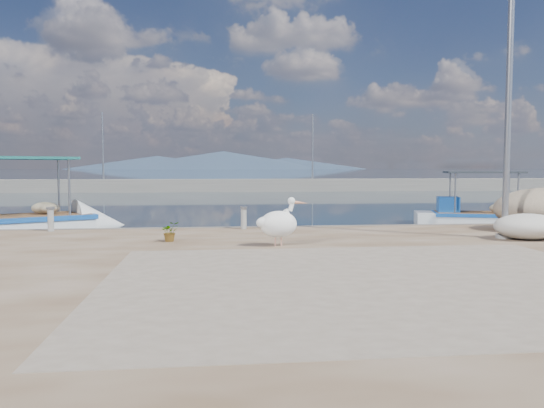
{
  "coord_description": "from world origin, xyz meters",
  "views": [
    {
      "loc": [
        -1.68,
        -11.39,
        2.37
      ],
      "look_at": [
        0.0,
        3.8,
        1.3
      ],
      "focal_mm": 35.0,
      "sensor_mm": 36.0,
      "label": 1
    }
  ],
  "objects_px": {
    "boat_right": "(480,220)",
    "lamp_post": "(508,112)",
    "boat_left": "(20,227)",
    "bollard_near": "(244,217)",
    "pelican": "(279,223)"
  },
  "relations": [
    {
      "from": "bollard_near",
      "to": "pelican",
      "type": "bearing_deg",
      "value": -79.96
    },
    {
      "from": "boat_right",
      "to": "boat_left",
      "type": "bearing_deg",
      "value": -161.04
    },
    {
      "from": "boat_right",
      "to": "pelican",
      "type": "distance_m",
      "value": 12.33
    },
    {
      "from": "boat_left",
      "to": "pelican",
      "type": "bearing_deg",
      "value": -68.58
    },
    {
      "from": "boat_right",
      "to": "bollard_near",
      "type": "bearing_deg",
      "value": -139.3
    },
    {
      "from": "pelican",
      "to": "lamp_post",
      "type": "relative_size",
      "value": 0.17
    },
    {
      "from": "boat_left",
      "to": "pelican",
      "type": "height_order",
      "value": "boat_left"
    },
    {
      "from": "lamp_post",
      "to": "boat_right",
      "type": "bearing_deg",
      "value": 66.32
    },
    {
      "from": "pelican",
      "to": "lamp_post",
      "type": "bearing_deg",
      "value": 2.88
    },
    {
      "from": "boat_left",
      "to": "lamp_post",
      "type": "distance_m",
      "value": 16.23
    },
    {
      "from": "boat_left",
      "to": "lamp_post",
      "type": "height_order",
      "value": "lamp_post"
    },
    {
      "from": "boat_left",
      "to": "bollard_near",
      "type": "bearing_deg",
      "value": -53.09
    },
    {
      "from": "boat_right",
      "to": "lamp_post",
      "type": "bearing_deg",
      "value": -97.46
    },
    {
      "from": "lamp_post",
      "to": "bollard_near",
      "type": "bearing_deg",
      "value": 157.39
    },
    {
      "from": "boat_right",
      "to": "lamp_post",
      "type": "distance_m",
      "value": 8.75
    }
  ]
}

